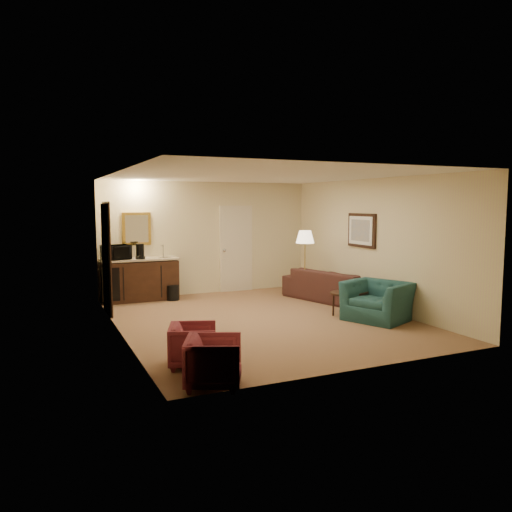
{
  "coord_description": "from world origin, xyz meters",
  "views": [
    {
      "loc": [
        -3.74,
        -8.09,
        2.11
      ],
      "look_at": [
        0.12,
        0.5,
        1.11
      ],
      "focal_mm": 35.0,
      "sensor_mm": 36.0,
      "label": 1
    }
  ],
  "objects_px": {
    "coffee_table": "(349,303)",
    "microwave": "(116,251)",
    "sofa": "(334,280)",
    "waste_bin": "(173,293)",
    "coffee_maker": "(140,251)",
    "rose_chair_near": "(193,343)",
    "teal_armchair": "(378,294)",
    "rose_chair_far": "(214,359)",
    "wetbar_cabinet": "(140,279)",
    "floor_lamp": "(305,265)"
  },
  "relations": [
    {
      "from": "sofa",
      "to": "waste_bin",
      "type": "height_order",
      "value": "sofa"
    },
    {
      "from": "sofa",
      "to": "rose_chair_near",
      "type": "bearing_deg",
      "value": 109.64
    },
    {
      "from": "rose_chair_near",
      "to": "teal_armchair",
      "type": "bearing_deg",
      "value": -54.31
    },
    {
      "from": "wetbar_cabinet",
      "to": "teal_armchair",
      "type": "height_order",
      "value": "teal_armchair"
    },
    {
      "from": "teal_armchair",
      "to": "microwave",
      "type": "height_order",
      "value": "microwave"
    },
    {
      "from": "sofa",
      "to": "waste_bin",
      "type": "bearing_deg",
      "value": 47.98
    },
    {
      "from": "waste_bin",
      "to": "sofa",
      "type": "bearing_deg",
      "value": -25.76
    },
    {
      "from": "coffee_maker",
      "to": "rose_chair_near",
      "type": "bearing_deg",
      "value": -79.8
    },
    {
      "from": "sofa",
      "to": "waste_bin",
      "type": "distance_m",
      "value": 3.51
    },
    {
      "from": "wetbar_cabinet",
      "to": "floor_lamp",
      "type": "bearing_deg",
      "value": -21.51
    },
    {
      "from": "teal_armchair",
      "to": "rose_chair_far",
      "type": "height_order",
      "value": "teal_armchair"
    },
    {
      "from": "wetbar_cabinet",
      "to": "sofa",
      "type": "height_order",
      "value": "wetbar_cabinet"
    },
    {
      "from": "floor_lamp",
      "to": "microwave",
      "type": "relative_size",
      "value": 2.71
    },
    {
      "from": "coffee_table",
      "to": "microwave",
      "type": "distance_m",
      "value": 4.96
    },
    {
      "from": "teal_armchair",
      "to": "coffee_table",
      "type": "height_order",
      "value": "teal_armchair"
    },
    {
      "from": "rose_chair_far",
      "to": "coffee_maker",
      "type": "relative_size",
      "value": 1.98
    },
    {
      "from": "sofa",
      "to": "rose_chair_near",
      "type": "height_order",
      "value": "sofa"
    },
    {
      "from": "coffee_table",
      "to": "coffee_maker",
      "type": "height_order",
      "value": "coffee_maker"
    },
    {
      "from": "sofa",
      "to": "rose_chair_far",
      "type": "distance_m",
      "value": 5.51
    },
    {
      "from": "microwave",
      "to": "wetbar_cabinet",
      "type": "bearing_deg",
      "value": -9.95
    },
    {
      "from": "waste_bin",
      "to": "microwave",
      "type": "bearing_deg",
      "value": 168.58
    },
    {
      "from": "waste_bin",
      "to": "coffee_maker",
      "type": "distance_m",
      "value": 1.14
    },
    {
      "from": "coffee_table",
      "to": "coffee_maker",
      "type": "bearing_deg",
      "value": 138.03
    },
    {
      "from": "coffee_table",
      "to": "coffee_maker",
      "type": "relative_size",
      "value": 2.43
    },
    {
      "from": "wetbar_cabinet",
      "to": "coffee_table",
      "type": "distance_m",
      "value": 4.53
    },
    {
      "from": "coffee_table",
      "to": "coffee_maker",
      "type": "distance_m",
      "value": 4.53
    },
    {
      "from": "coffee_table",
      "to": "floor_lamp",
      "type": "xyz_separation_m",
      "value": [
        0.05,
        1.77,
        0.53
      ]
    },
    {
      "from": "coffee_table",
      "to": "waste_bin",
      "type": "height_order",
      "value": "coffee_table"
    },
    {
      "from": "floor_lamp",
      "to": "wetbar_cabinet",
      "type": "bearing_deg",
      "value": 158.49
    },
    {
      "from": "wetbar_cabinet",
      "to": "waste_bin",
      "type": "height_order",
      "value": "wetbar_cabinet"
    },
    {
      "from": "sofa",
      "to": "teal_armchair",
      "type": "height_order",
      "value": "teal_armchair"
    },
    {
      "from": "rose_chair_near",
      "to": "coffee_table",
      "type": "xyz_separation_m",
      "value": [
        3.55,
        1.63,
        -0.08
      ]
    },
    {
      "from": "rose_chair_near",
      "to": "floor_lamp",
      "type": "relative_size",
      "value": 0.4
    },
    {
      "from": "rose_chair_near",
      "to": "wetbar_cabinet",
      "type": "bearing_deg",
      "value": 16.51
    },
    {
      "from": "teal_armchair",
      "to": "waste_bin",
      "type": "distance_m",
      "value": 4.44
    },
    {
      "from": "teal_armchair",
      "to": "rose_chair_far",
      "type": "xyz_separation_m",
      "value": [
        -3.8,
        -1.9,
        -0.15
      ]
    },
    {
      "from": "wetbar_cabinet",
      "to": "sofa",
      "type": "distance_m",
      "value": 4.2
    },
    {
      "from": "floor_lamp",
      "to": "microwave",
      "type": "height_order",
      "value": "floor_lamp"
    },
    {
      "from": "sofa",
      "to": "wetbar_cabinet",
      "type": "bearing_deg",
      "value": 48.54
    },
    {
      "from": "coffee_table",
      "to": "wetbar_cabinet",
      "type": "bearing_deg",
      "value": 136.91
    },
    {
      "from": "rose_chair_far",
      "to": "coffee_maker",
      "type": "bearing_deg",
      "value": 21.25
    },
    {
      "from": "rose_chair_near",
      "to": "microwave",
      "type": "xyz_separation_m",
      "value": [
        -0.25,
        4.68,
        0.8
      ]
    },
    {
      "from": "wetbar_cabinet",
      "to": "teal_armchair",
      "type": "relative_size",
      "value": 1.52
    },
    {
      "from": "waste_bin",
      "to": "microwave",
      "type": "xyz_separation_m",
      "value": [
        -1.15,
        0.23,
        0.94
      ]
    },
    {
      "from": "coffee_table",
      "to": "floor_lamp",
      "type": "bearing_deg",
      "value": 88.44
    },
    {
      "from": "wetbar_cabinet",
      "to": "coffee_table",
      "type": "relative_size",
      "value": 2.07
    },
    {
      "from": "rose_chair_near",
      "to": "coffee_table",
      "type": "bearing_deg",
      "value": -45.79
    },
    {
      "from": "coffee_maker",
      "to": "coffee_table",
      "type": "bearing_deg",
      "value": -28.75
    },
    {
      "from": "coffee_table",
      "to": "rose_chair_far",
      "type": "bearing_deg",
      "value": -145.61
    },
    {
      "from": "teal_armchair",
      "to": "microwave",
      "type": "distance_m",
      "value": 5.45
    }
  ]
}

